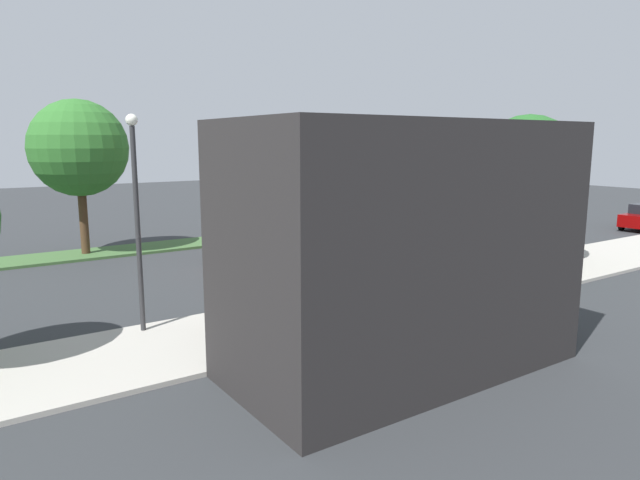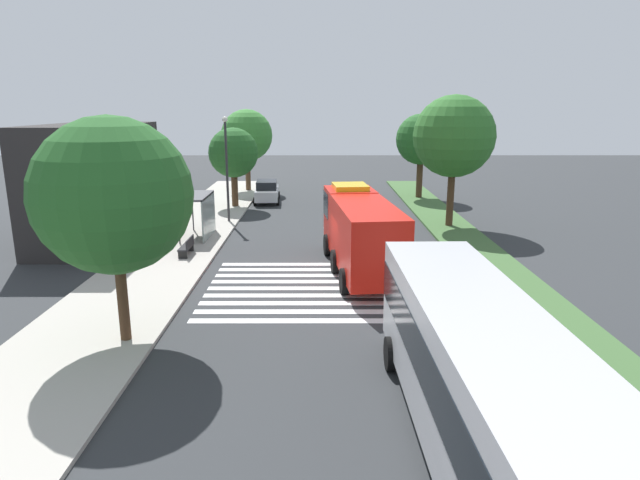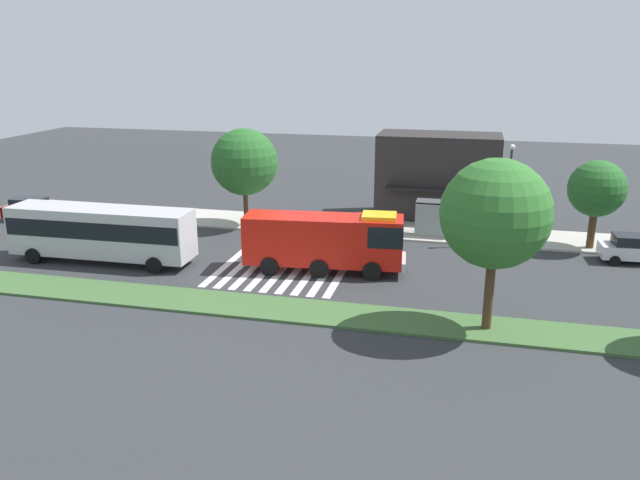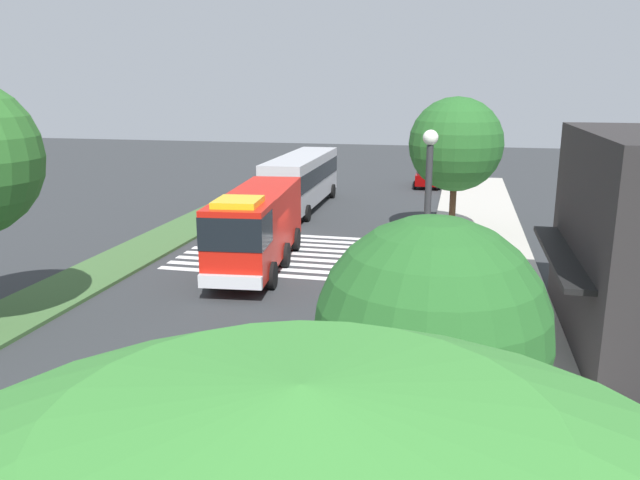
{
  "view_description": "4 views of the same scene",
  "coord_description": "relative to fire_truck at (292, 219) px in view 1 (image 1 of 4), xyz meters",
  "views": [
    {
      "loc": [
        15.76,
        24.15,
        6.09
      ],
      "look_at": [
        0.15,
        1.26,
        1.23
      ],
      "focal_mm": 31.76,
      "sensor_mm": 36.0,
      "label": 1
    },
    {
      "loc": [
        -24.62,
        0.73,
        7.65
      ],
      "look_at": [
        -0.47,
        0.68,
        1.62
      ],
      "focal_mm": 30.6,
      "sensor_mm": 36.0,
      "label": 2
    },
    {
      "loc": [
        8.12,
        -36.24,
        12.84
      ],
      "look_at": [
        -0.92,
        1.41,
        1.12
      ],
      "focal_mm": 35.54,
      "sensor_mm": 36.0,
      "label": 3
    },
    {
      "loc": [
        25.42,
        7.4,
        7.88
      ],
      "look_at": [
        0.84,
        1.83,
        1.62
      ],
      "focal_mm": 34.96,
      "sensor_mm": 36.0,
      "label": 4
    }
  ],
  "objects": [
    {
      "name": "crosswalk",
      "position": [
        -2.83,
        1.17,
        -1.99
      ],
      "size": [
        7.65,
        10.95,
        0.01
      ],
      "color": "silver",
      "rests_on": "ground_plane"
    },
    {
      "name": "median_tree_far_west",
      "position": [
        9.09,
        -6.41,
        3.71
      ],
      "size": [
        5.03,
        5.03,
        8.11
      ],
      "color": "#47301E",
      "rests_on": "median_strip"
    },
    {
      "name": "bus_stop_shelter",
      "position": [
        6.05,
        8.62,
        -0.11
      ],
      "size": [
        3.5,
        1.4,
        2.46
      ],
      "color": "#4C4C51",
      "rests_on": "sidewalk"
    },
    {
      "name": "fire_truck",
      "position": [
        0.0,
        0.0,
        0.0
      ],
      "size": [
        9.79,
        3.42,
        3.66
      ],
      "rotation": [
        0.0,
        0.0,
        0.1
      ],
      "color": "red",
      "rests_on": "ground_plane"
    },
    {
      "name": "street_lamp",
      "position": [
        10.42,
        7.85,
        2.09
      ],
      "size": [
        0.36,
        0.36,
        6.76
      ],
      "color": "#2D2D30",
      "rests_on": "sidewalk"
    },
    {
      "name": "median_strip",
      "position": [
        -0.27,
        -6.41,
        -1.92
      ],
      "size": [
        60.0,
        3.0,
        0.14
      ],
      "primitive_type": "cube",
      "color": "#3D6033",
      "rests_on": "ground_plane"
    },
    {
      "name": "bench_near_shelter",
      "position": [
        2.05,
        8.64,
        -1.4
      ],
      "size": [
        1.6,
        0.5,
        0.9
      ],
      "color": "black",
      "rests_on": "sidewalk"
    },
    {
      "name": "sidewalk",
      "position": [
        -0.27,
        9.68,
        -1.92
      ],
      "size": [
        60.0,
        4.85,
        0.14
      ],
      "primitive_type": "cube",
      "color": "#ADA89E",
      "rests_on": "ground_plane"
    },
    {
      "name": "ground_plane",
      "position": [
        -0.27,
        1.17,
        -1.99
      ],
      "size": [
        120.0,
        120.0,
        0.0
      ],
      "primitive_type": "plane",
      "color": "#2D3033"
    },
    {
      "name": "storefront_building",
      "position": [
        5.43,
        14.42,
        1.3
      ],
      "size": [
        9.29,
        5.45,
        6.59
      ],
      "color": "#282626",
      "rests_on": "ground_plane"
    },
    {
      "name": "transit_bus",
      "position": [
        -14.17,
        -1.57,
        0.07
      ],
      "size": [
        11.68,
        3.01,
        3.47
      ],
      "rotation": [
        0.0,
        0.0,
        3.16
      ],
      "color": "#B2B2B7",
      "rests_on": "ground_plane"
    },
    {
      "name": "sidewalk_tree_far_west",
      "position": [
        -8.25,
        8.25,
        2.91
      ],
      "size": [
        4.9,
        4.9,
        7.22
      ],
      "color": "#47301E",
      "rests_on": "sidewalk"
    }
  ]
}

